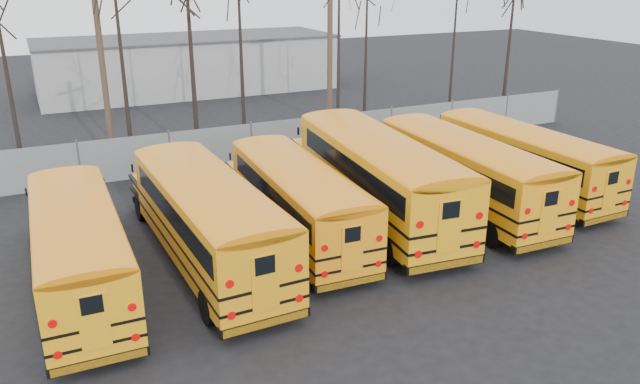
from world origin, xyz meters
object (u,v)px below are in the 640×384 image
bus_e (462,167)px  bus_f (520,154)px  bus_b (206,213)px  utility_pole_left (103,67)px  bus_a (77,242)px  utility_pole_right (330,37)px  bus_c (296,194)px  bus_d (376,170)px

bus_e → bus_f: (3.53, 0.60, -0.09)m
bus_b → bus_e: 10.48m
utility_pole_left → bus_f: bearing=-56.9°
utility_pole_left → bus_a: bearing=-120.9°
utility_pole_right → bus_c: bearing=-126.7°
bus_f → utility_pole_right: size_ratio=1.02×
bus_f → utility_pole_right: (-1.86, 14.65, 3.56)m
bus_a → bus_b: bearing=4.5°
bus_a → bus_d: bus_d is taller
bus_e → utility_pole_left: bearing=135.1°
bus_b → utility_pole_right: 20.18m
bus_b → bus_f: bus_b is taller
bus_c → bus_a: bearing=-170.3°
bus_e → bus_c: bearing=-179.8°
utility_pole_right → bus_f: bearing=-89.5°
bus_f → utility_pole_left: 19.46m
bus_b → bus_f: bearing=2.4°
bus_b → utility_pole_right: (12.14, 15.74, 3.45)m
bus_b → utility_pole_left: (-1.22, 12.84, 2.93)m
utility_pole_left → utility_pole_right: bearing=-6.9°
bus_b → bus_e: size_ratio=1.02×
bus_d → bus_b: bearing=-165.7°
bus_a → utility_pole_left: bearing=79.1°
bus_e → bus_b: bearing=-175.6°
bus_b → bus_d: size_ratio=0.91×
bus_a → utility_pole_left: utility_pole_left is taller
utility_pole_right → utility_pole_left: bearing=-174.4°
bus_c → bus_e: bus_e is taller
bus_d → utility_pole_left: bearing=129.8°
bus_a → bus_e: (14.39, 0.76, 0.12)m
bus_a → utility_pole_right: 22.95m
bus_d → bus_f: bus_d is taller
bus_c → utility_pole_right: bearing=62.3°
bus_b → utility_pole_left: 13.22m
bus_b → bus_e: (10.47, 0.50, -0.03)m
bus_d → bus_e: (3.58, -0.60, -0.19)m
bus_c → bus_f: (10.56, 0.41, 0.02)m
bus_f → bus_e: bearing=-171.9°
bus_a → utility_pole_left: (2.71, 13.09, 3.08)m
bus_b → bus_d: 6.97m
bus_a → bus_f: size_ratio=0.98×
bus_b → bus_f: size_ratio=1.07×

